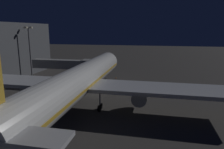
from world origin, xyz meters
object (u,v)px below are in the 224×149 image
airliner_at_gate (78,82)px  apron_floodlight_mast (30,48)px  jet_bridge (68,64)px  traffic_cone_nose_starboard (103,77)px  traffic_cone_nose_port (116,78)px

airliner_at_gate → apron_floodlight_mast: bearing=-42.9°
jet_bridge → traffic_cone_nose_starboard: (-7.95, -9.23, -5.44)m
apron_floodlight_mast → traffic_cone_nose_starboard: 25.43m
jet_bridge → traffic_cone_nose_starboard: jet_bridge is taller
traffic_cone_nose_starboard → airliner_at_gate: bearing=94.5°
jet_bridge → airliner_at_gate: bearing=118.8°
traffic_cone_nose_starboard → traffic_cone_nose_port: bearing=180.0°
jet_bridge → traffic_cone_nose_port: bearing=-143.2°
jet_bridge → traffic_cone_nose_port: size_ratio=33.56×
jet_bridge → apron_floodlight_mast: size_ratio=1.12×
traffic_cone_nose_port → apron_floodlight_mast: bearing=8.2°
traffic_cone_nose_starboard → apron_floodlight_mast: bearing=9.7°
airliner_at_gate → traffic_cone_nose_port: bearing=-94.5°
jet_bridge → apron_floodlight_mast: (15.35, -5.25, 3.94)m
jet_bridge → apron_floodlight_mast: 16.69m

